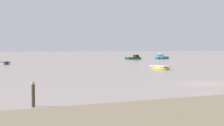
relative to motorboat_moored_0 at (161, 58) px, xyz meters
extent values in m
plane|color=gray|center=(-40.30, -65.82, -0.37)|extent=(800.00, 800.00, 0.00)
cube|color=#197084|center=(0.84, 0.57, -0.10)|extent=(5.84, 4.98, 1.08)
cone|color=#197084|center=(-1.54, -1.04, -0.10)|extent=(2.64, 2.76, 2.17)
cube|color=silver|center=(0.79, 0.53, 0.30)|extent=(5.97, 5.09, 0.12)
cube|color=silver|center=(-0.25, -0.17, 0.86)|extent=(2.06, 2.16, 0.84)
cube|color=#384751|center=(-0.79, -0.54, 0.92)|extent=(1.17, 1.53, 0.67)
cube|color=black|center=(3.07, 2.08, 0.06)|extent=(0.52, 0.55, 0.77)
cube|color=#23602D|center=(-9.43, 0.08, -0.15)|extent=(4.68, 2.35, 0.89)
cone|color=#23602D|center=(-7.09, 0.34, -0.15)|extent=(1.59, 1.92, 1.78)
cube|color=black|center=(-9.38, 0.08, 0.18)|extent=(4.79, 2.40, 0.10)
cube|color=black|center=(-8.37, 0.19, 0.64)|extent=(1.23, 1.51, 0.69)
cube|color=#384751|center=(-7.83, 0.25, 0.68)|extent=(0.39, 1.37, 0.55)
cube|color=black|center=(-11.62, -0.17, -0.02)|extent=(0.31, 0.38, 0.63)
ellipsoid|color=gold|center=(-30.83, -44.98, -0.22)|extent=(1.59, 4.43, 0.70)
cube|color=silver|center=(-30.83, -44.98, 0.08)|extent=(1.55, 4.08, 0.09)
cube|color=silver|center=(-30.83, -44.98, -0.03)|extent=(1.36, 0.30, 0.07)
cube|color=black|center=(-48.21, -18.60, -0.05)|extent=(0.40, 0.38, 0.57)
cylinder|color=#3F3323|center=(-57.12, -71.88, 0.20)|extent=(0.18, 0.18, 1.43)
cylinder|color=silver|center=(-57.12, -71.88, 0.86)|extent=(0.22, 0.22, 0.08)
camera|label=1|loc=(-62.10, -90.80, 2.64)|focal=59.28mm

